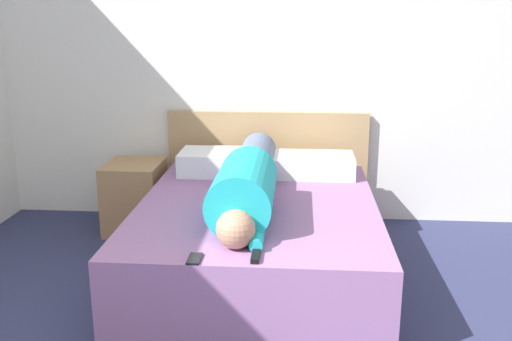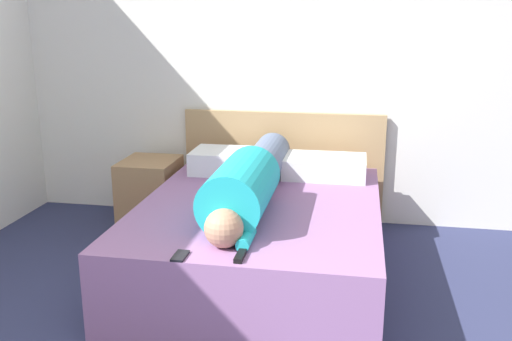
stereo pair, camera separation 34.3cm
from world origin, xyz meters
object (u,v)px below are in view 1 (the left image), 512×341
(pillow_near_headboard, at_px, (222,162))
(pillow_second, at_px, (313,165))
(cell_phone, at_px, (195,259))
(bed, at_px, (258,238))
(nightstand, at_px, (135,197))
(tv_remote, at_px, (256,256))
(person_lying, at_px, (248,180))

(pillow_near_headboard, distance_m, pillow_second, 0.68)
(cell_phone, bearing_deg, bed, 75.15)
(nightstand, height_order, cell_phone, nightstand)
(tv_remote, bearing_deg, pillow_near_headboard, 103.50)
(pillow_second, distance_m, tv_remote, 1.58)
(bed, relative_size, cell_phone, 15.04)
(nightstand, xyz_separation_m, cell_phone, (0.78, -1.64, 0.23))
(bed, xyz_separation_m, pillow_second, (0.36, 0.68, 0.32))
(pillow_second, bearing_deg, bed, -118.18)
(nightstand, relative_size, person_lying, 0.30)
(pillow_near_headboard, relative_size, cell_phone, 4.86)
(bed, bearing_deg, person_lying, -144.37)
(pillow_near_headboard, relative_size, tv_remote, 4.21)
(pillow_second, bearing_deg, pillow_near_headboard, 180.00)
(bed, height_order, person_lying, person_lying)
(bed, relative_size, nightstand, 3.61)
(person_lying, relative_size, pillow_near_headboard, 2.81)
(bed, bearing_deg, nightstand, 144.41)
(nightstand, distance_m, pillow_second, 1.42)
(person_lying, bearing_deg, tv_remote, -82.36)
(bed, bearing_deg, pillow_second, 61.82)
(pillow_near_headboard, distance_m, tv_remote, 1.59)
(nightstand, bearing_deg, person_lying, -38.68)
(pillow_near_headboard, bearing_deg, cell_phone, -87.26)
(bed, height_order, pillow_second, pillow_second)
(bed, distance_m, tv_remote, 0.91)
(nightstand, xyz_separation_m, pillow_second, (1.39, -0.05, 0.30))
(bed, height_order, cell_phone, cell_phone)
(tv_remote, bearing_deg, cell_phone, -171.55)
(bed, relative_size, pillow_second, 3.26)
(nightstand, bearing_deg, cell_phone, -64.59)
(pillow_second, height_order, cell_phone, pillow_second)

